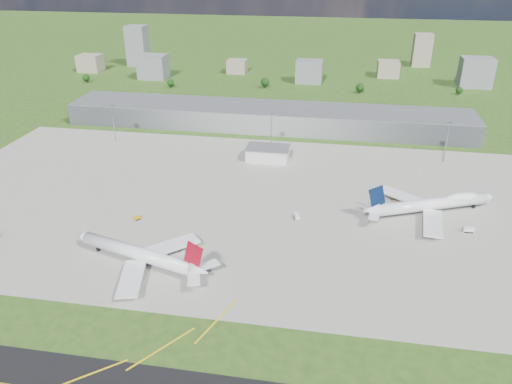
% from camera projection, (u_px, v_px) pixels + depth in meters
% --- Properties ---
extents(ground, '(1400.00, 1400.00, 0.00)m').
position_uv_depth(ground, '(264.00, 133.00, 364.73)').
color(ground, '#274F18').
rests_on(ground, ground).
extents(apron, '(360.00, 190.00, 0.08)m').
position_uv_depth(apron, '(251.00, 202.00, 265.79)').
color(apron, gray).
rests_on(apron, ground).
extents(terminal, '(300.00, 42.00, 15.00)m').
position_uv_depth(terminal, '(268.00, 117.00, 374.72)').
color(terminal, gray).
rests_on(terminal, ground).
extents(ops_building, '(26.00, 16.00, 8.00)m').
position_uv_depth(ops_building, '(268.00, 154.00, 317.17)').
color(ops_building, silver).
rests_on(ops_building, ground).
extents(mast_west, '(3.50, 2.00, 25.90)m').
position_uv_depth(mast_west, '(113.00, 117.00, 341.32)').
color(mast_west, gray).
rests_on(mast_west, ground).
extents(mast_center, '(3.50, 2.00, 25.90)m').
position_uv_depth(mast_center, '(271.00, 126.00, 324.44)').
color(mast_center, gray).
rests_on(mast_center, ground).
extents(mast_east, '(3.50, 2.00, 25.90)m').
position_uv_depth(mast_east, '(448.00, 135.00, 307.56)').
color(mast_east, gray).
rests_on(mast_east, ground).
extents(airliner_red_twin, '(66.62, 50.82, 18.67)m').
position_uv_depth(airliner_red_twin, '(141.00, 255.00, 210.45)').
color(airliner_red_twin, white).
rests_on(airliner_red_twin, ground).
extents(airliner_blue_quad, '(69.35, 52.71, 19.09)m').
position_uv_depth(airliner_blue_quad, '(433.00, 204.00, 251.74)').
color(airliner_blue_quad, white).
rests_on(airliner_blue_quad, ground).
extents(tug_yellow, '(3.63, 3.90, 1.72)m').
position_uv_depth(tug_yellow, '(137.00, 218.00, 247.57)').
color(tug_yellow, '#DB9E0C').
rests_on(tug_yellow, ground).
extents(van_white_near, '(3.58, 5.44, 2.55)m').
position_uv_depth(van_white_near, '(297.00, 216.00, 248.47)').
color(van_white_near, white).
rests_on(van_white_near, ground).
extents(van_white_far, '(5.04, 2.60, 2.55)m').
position_uv_depth(van_white_far, '(469.00, 230.00, 236.57)').
color(van_white_far, silver).
rests_on(van_white_far, ground).
extents(bldg_far_w, '(24.00, 20.00, 18.00)m').
position_uv_depth(bldg_far_w, '(90.00, 63.00, 545.06)').
color(bldg_far_w, gray).
rests_on(bldg_far_w, ground).
extents(bldg_w, '(28.00, 22.00, 24.00)m').
position_uv_depth(bldg_w, '(153.00, 67.00, 513.76)').
color(bldg_w, slate).
rests_on(bldg_w, ground).
extents(bldg_cw, '(20.00, 18.00, 14.00)m').
position_uv_depth(bldg_cw, '(237.00, 66.00, 539.09)').
color(bldg_cw, gray).
rests_on(bldg_cw, ground).
extents(bldg_c, '(26.00, 20.00, 22.00)m').
position_uv_depth(bldg_c, '(309.00, 71.00, 498.50)').
color(bldg_c, slate).
rests_on(bldg_c, ground).
extents(bldg_ce, '(22.00, 24.00, 16.00)m').
position_uv_depth(bldg_ce, '(388.00, 69.00, 522.95)').
color(bldg_ce, gray).
rests_on(bldg_ce, ground).
extents(bldg_e, '(30.00, 22.00, 28.00)m').
position_uv_depth(bldg_e, '(476.00, 72.00, 481.48)').
color(bldg_e, slate).
rests_on(bldg_e, ground).
extents(bldg_tall_w, '(22.00, 20.00, 44.00)m').
position_uv_depth(bldg_tall_w, '(138.00, 46.00, 568.63)').
color(bldg_tall_w, slate).
rests_on(bldg_tall_w, ground).
extents(bldg_tall_e, '(20.00, 18.00, 36.00)m').
position_uv_depth(bldg_tall_e, '(422.00, 50.00, 565.55)').
color(bldg_tall_e, gray).
rests_on(bldg_tall_e, ground).
extents(tree_far_w, '(7.20, 7.20, 8.80)m').
position_uv_depth(tree_far_w, '(86.00, 78.00, 499.39)').
color(tree_far_w, '#382314').
rests_on(tree_far_w, ground).
extents(tree_w, '(6.75, 6.75, 8.25)m').
position_uv_depth(tree_w, '(171.00, 83.00, 481.30)').
color(tree_w, '#382314').
rests_on(tree_w, ground).
extents(tree_c, '(8.10, 8.10, 9.90)m').
position_uv_depth(tree_c, '(265.00, 82.00, 480.34)').
color(tree_c, '#382314').
rests_on(tree_c, ground).
extents(tree_e, '(7.65, 7.65, 9.35)m').
position_uv_depth(tree_e, '(360.00, 88.00, 462.25)').
color(tree_e, '#382314').
rests_on(tree_e, ground).
extents(tree_far_e, '(6.30, 6.30, 7.70)m').
position_uv_depth(tree_far_e, '(459.00, 90.00, 457.72)').
color(tree_far_e, '#382314').
rests_on(tree_far_e, ground).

